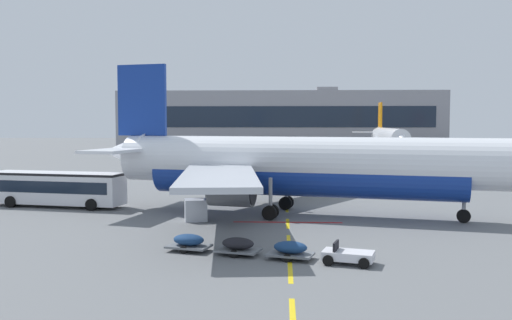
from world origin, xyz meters
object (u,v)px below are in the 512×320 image
(apron_shuttle_bus, at_px, (57,187))
(baggage_train, at_px, (264,248))
(airliner_mid_left, at_px, (388,138))
(airliner_foreground, at_px, (296,165))
(uld_cargo_container, at_px, (196,210))

(apron_shuttle_bus, xyz_separation_m, baggage_train, (18.60, -17.55, -1.22))
(airliner_mid_left, bearing_deg, airliner_foreground, -105.60)
(airliner_foreground, bearing_deg, baggage_train, -98.37)
(airliner_foreground, height_order, apron_shuttle_bus, airliner_foreground)
(airliner_foreground, xyz_separation_m, baggage_train, (-2.08, -14.15, -3.42))
(airliner_foreground, distance_m, uld_cargo_container, 8.69)
(airliner_mid_left, height_order, uld_cargo_container, airliner_mid_left)
(airliner_foreground, distance_m, baggage_train, 14.70)
(airliner_foreground, distance_m, apron_shuttle_bus, 21.08)
(baggage_train, distance_m, uld_cargo_container, 12.51)
(airliner_mid_left, distance_m, apron_shuttle_bus, 85.00)
(airliner_foreground, height_order, uld_cargo_container, airliner_foreground)
(baggage_train, bearing_deg, uld_cargo_container, 115.99)
(uld_cargo_container, bearing_deg, airliner_foreground, 21.03)
(apron_shuttle_bus, xyz_separation_m, uld_cargo_container, (13.12, -6.31, -0.95))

